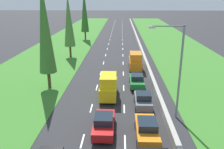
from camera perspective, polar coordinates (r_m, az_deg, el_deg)
ground_plane at (r=62.58m, az=0.95°, el=7.93°), size 300.00×300.00×0.00m
grass_verge_left at (r=64.10m, az=-10.54°, el=7.90°), size 14.00×140.00×0.04m
grass_verge_right at (r=63.90m, az=14.04°, el=7.63°), size 14.00×140.00×0.04m
median_barrier at (r=62.64m, az=6.23°, el=8.23°), size 0.44×120.00×0.85m
lane_markings at (r=62.58m, az=0.95°, el=7.94°), size 3.64×116.00×0.01m
red_sedan_centre_lane at (r=20.89m, az=-1.96°, el=-11.75°), size 1.82×4.50×1.64m
orange_sedan_right_lane at (r=20.32m, az=8.41°, el=-12.89°), size 1.82×4.50×1.64m
grey_hatchback_right_lane at (r=25.38m, az=7.51°, el=-6.13°), size 1.74×3.90×1.72m
green_sedan_right_lane at (r=31.14m, az=6.02°, el=-1.42°), size 1.82×4.50×1.64m
orange_van_right_lane at (r=38.15m, az=5.68°, el=3.22°), size 1.96×4.90×2.82m
yellow_van_centre_lane at (r=27.37m, az=-0.86°, el=-2.84°), size 1.96×4.90×2.82m
poplar_tree_second at (r=29.83m, az=-16.01°, el=11.00°), size 2.14×2.14×13.57m
poplar_tree_third at (r=45.98m, az=-10.43°, el=12.68°), size 2.10×2.10×11.88m
poplar_tree_fourth at (r=65.20m, az=-6.69°, el=15.07°), size 2.13×2.13×13.34m
street_light_mast at (r=22.35m, az=15.43°, el=1.95°), size 3.20×0.28×9.00m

